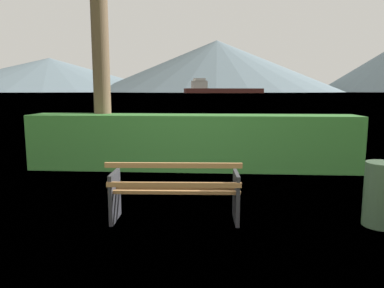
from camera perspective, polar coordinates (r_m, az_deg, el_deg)
name	(u,v)px	position (r m, az deg, el deg)	size (l,w,h in m)	color
ground_plane	(175,220)	(5.04, -2.66, -12.01)	(1400.00, 1400.00, 0.00)	olive
water_surface	(216,93)	(311.80, 3.88, 8.15)	(620.00, 620.00, 0.00)	slate
park_bench	(175,191)	(4.85, -2.74, -7.52)	(1.76, 0.65, 0.87)	#A0703F
hedge_row	(192,142)	(8.07, -0.02, 0.32)	(7.32, 0.89, 1.23)	#387A33
trash_bin	(382,194)	(5.31, 28.03, -7.12)	(0.44, 0.44, 0.85)	#385138
cargo_ship_large	(218,89)	(284.20, 4.24, 8.75)	(63.41, 26.32, 11.35)	#471E19
distant_hills	(195,69)	(546.06, 0.53, 11.85)	(851.57, 389.17, 78.80)	slate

